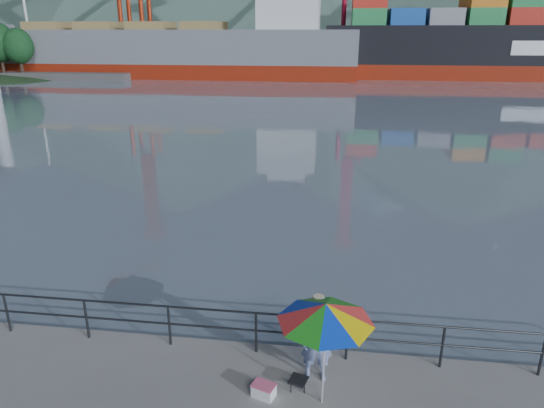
{
  "coord_description": "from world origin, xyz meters",
  "views": [
    {
      "loc": [
        2.56,
        -7.34,
        6.81
      ],
      "look_at": [
        0.78,
        6.0,
        2.0
      ],
      "focal_mm": 32.0,
      "sensor_mm": 36.0,
      "label": 1
    }
  ],
  "objects": [
    {
      "name": "container_stacks",
      "position": [
        33.98,
        93.03,
        2.91
      ],
      "size": [
        58.0,
        5.4,
        7.8
      ],
      "color": "#267F3F",
      "rests_on": "ground"
    },
    {
      "name": "folding_stool",
      "position": [
        2.03,
        0.63,
        0.12
      ],
      "size": [
        0.43,
        0.43,
        0.23
      ],
      "color": "black",
      "rests_on": "ground"
    },
    {
      "name": "bulk_carrier",
      "position": [
        -21.71,
        70.68,
        4.04
      ],
      "size": [
        57.9,
        10.02,
        14.5
      ],
      "color": "maroon",
      "rests_on": "ground"
    },
    {
      "name": "harbor_water",
      "position": [
        0.0,
        130.0,
        0.0
      ],
      "size": [
        500.0,
        280.0,
        0.0
      ],
      "primitive_type": "cube",
      "color": "slate",
      "rests_on": "ground"
    },
    {
      "name": "fishing_rod",
      "position": [
        2.1,
        1.86,
        0.0
      ],
      "size": [
        0.06,
        1.64,
        1.15
      ],
      "primitive_type": "cylinder",
      "rotation": [
        0.96,
        0.0,
        -0.03
      ],
      "color": "black",
      "rests_on": "ground"
    },
    {
      "name": "far_dock",
      "position": [
        10.0,
        93.0,
        0.0
      ],
      "size": [
        200.0,
        40.0,
        0.4
      ],
      "primitive_type": "cube",
      "color": "#514F4C",
      "rests_on": "ground"
    },
    {
      "name": "fisherman",
      "position": [
        2.37,
        1.0,
        0.89
      ],
      "size": [
        0.68,
        0.47,
        1.79
      ],
      "primitive_type": "imported",
      "rotation": [
        0.0,
        0.0,
        0.06
      ],
      "color": "navy",
      "rests_on": "ground"
    },
    {
      "name": "guardrail",
      "position": [
        0.0,
        1.7,
        0.52
      ],
      "size": [
        22.0,
        0.06,
        1.03
      ],
      "color": "#2D3033",
      "rests_on": "ground"
    },
    {
      "name": "beach_umbrella",
      "position": [
        2.52,
        0.3,
        2.01
      ],
      "size": [
        1.96,
        1.96,
        2.2
      ],
      "color": "white",
      "rests_on": "ground"
    },
    {
      "name": "cooler_bag",
      "position": [
        1.38,
        0.32,
        0.12
      ],
      "size": [
        0.51,
        0.42,
        0.25
      ],
      "primitive_type": "cube",
      "rotation": [
        0.0,
        0.0,
        -0.35
      ],
      "color": "silver",
      "rests_on": "ground"
    }
  ]
}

